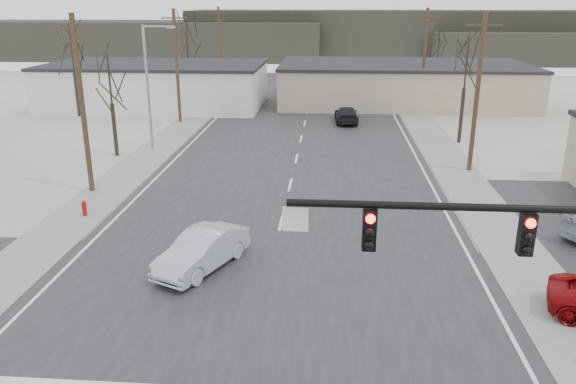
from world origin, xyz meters
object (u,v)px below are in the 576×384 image
sedan_crossing (202,250)px  traffic_signal_mast (570,273)px  fire_hydrant (84,208)px  car_far_a (346,115)px  car_far_b (306,81)px

sedan_crossing → traffic_signal_mast: bearing=-14.7°
traffic_signal_mast → fire_hydrant: (-18.09, 14.20, -4.22)m
fire_hydrant → sedan_crossing: 9.19m
car_far_a → sedan_crossing: bearing=75.5°
fire_hydrant → car_far_b: size_ratio=0.23×
sedan_crossing → fire_hydrant: bearing=168.4°
fire_hydrant → car_far_a: (13.96, 24.86, 0.31)m
traffic_signal_mast → fire_hydrant: traffic_signal_mast is taller
traffic_signal_mast → sedan_crossing: traffic_signal_mast is taller
car_far_b → sedan_crossing: bearing=-98.0°
traffic_signal_mast → car_far_b: traffic_signal_mast is taller
car_far_a → car_far_b: car_far_a is taller
traffic_signal_mast → car_far_b: size_ratio=2.38×
fire_hydrant → car_far_b: (9.16, 47.73, 0.24)m
sedan_crossing → car_far_a: 31.00m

